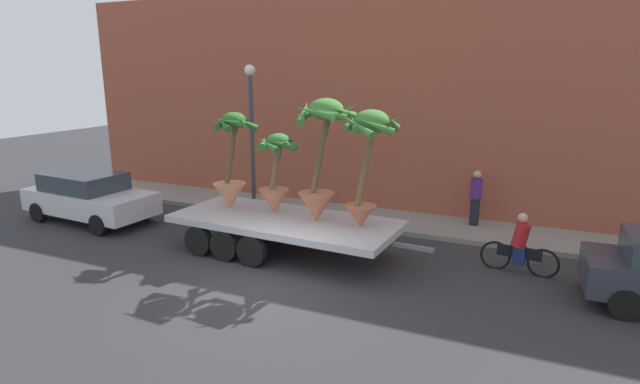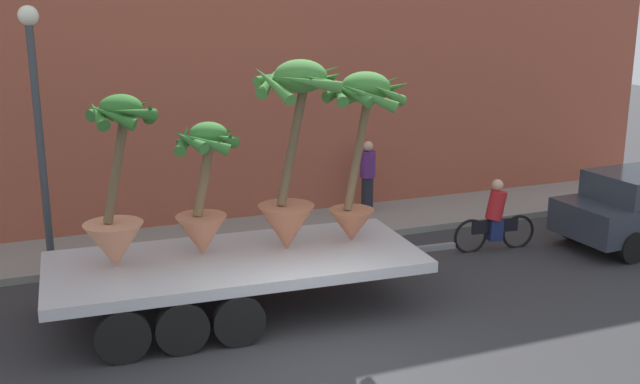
% 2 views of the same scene
% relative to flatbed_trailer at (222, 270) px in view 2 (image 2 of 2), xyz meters
% --- Properties ---
extents(ground_plane, '(60.00, 60.00, 0.00)m').
position_rel_flatbed_trailer_xyz_m(ground_plane, '(0.96, -2.35, -0.78)').
color(ground_plane, '#2D2D30').
extents(sidewalk, '(24.00, 2.20, 0.15)m').
position_rel_flatbed_trailer_xyz_m(sidewalk, '(0.96, 3.75, -0.70)').
color(sidewalk, gray).
rests_on(sidewalk, ground).
extents(building_facade, '(24.00, 1.20, 7.47)m').
position_rel_flatbed_trailer_xyz_m(building_facade, '(0.96, 5.45, 2.96)').
color(building_facade, '#9E4C38').
rests_on(building_facade, ground).
extents(flatbed_trailer, '(7.14, 2.90, 0.98)m').
position_rel_flatbed_trailer_xyz_m(flatbed_trailer, '(0.00, 0.00, 0.00)').
color(flatbed_trailer, '#B7BABF').
rests_on(flatbed_trailer, ground).
extents(potted_palm_rear, '(1.50, 1.58, 2.93)m').
position_rel_flatbed_trailer_xyz_m(potted_palm_rear, '(2.49, 0.05, 1.98)').
color(potted_palm_rear, '#B26647').
rests_on(potted_palm_rear, flatbed_trailer).
extents(potted_palm_middle, '(1.63, 1.57, 3.17)m').
position_rel_flatbed_trailer_xyz_m(potted_palm_middle, '(1.27, 0.04, 1.83)').
color(potted_palm_middle, '#B26647').
rests_on(potted_palm_middle, flatbed_trailer).
extents(potted_palm_front, '(1.27, 1.13, 2.72)m').
position_rel_flatbed_trailer_xyz_m(potted_palm_front, '(-1.56, 0.23, 1.32)').
color(potted_palm_front, tan).
rests_on(potted_palm_front, flatbed_trailer).
extents(potted_palm_extra, '(1.16, 1.14, 2.21)m').
position_rel_flatbed_trailer_xyz_m(potted_palm_extra, '(-0.18, 0.29, 1.24)').
color(potted_palm_extra, '#C17251').
rests_on(potted_palm_extra, flatbed_trailer).
extents(cyclist, '(1.84, 0.38, 1.54)m').
position_rel_flatbed_trailer_xyz_m(cyclist, '(6.07, 1.09, -0.11)').
color(cyclist, black).
rests_on(cyclist, ground).
extents(pedestrian_near_gate, '(0.36, 0.36, 1.71)m').
position_rel_flatbed_trailer_xyz_m(pedestrian_near_gate, '(4.60, 4.17, 0.27)').
color(pedestrian_near_gate, black).
rests_on(pedestrian_near_gate, sidewalk).
extents(street_lamp, '(0.36, 0.36, 4.83)m').
position_rel_flatbed_trailer_xyz_m(street_lamp, '(-2.55, 2.95, 2.45)').
color(street_lamp, '#383D42').
rests_on(street_lamp, sidewalk).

